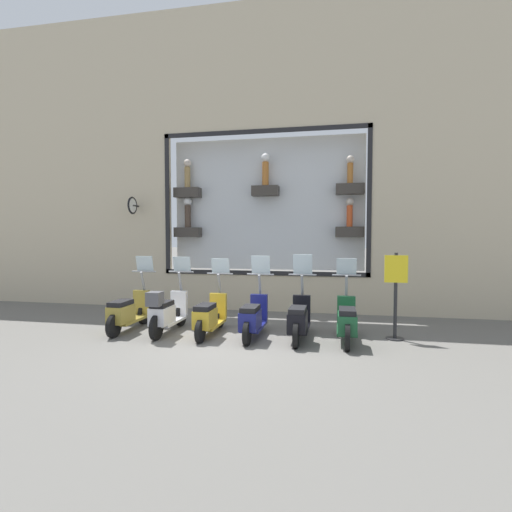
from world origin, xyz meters
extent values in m
plane|color=#66635E|center=(0.00, 0.00, 0.00)|extent=(120.00, 120.00, 0.00)
cube|color=beige|center=(3.60, 0.00, 0.50)|extent=(0.40, 5.74, 1.00)
cube|color=beige|center=(3.60, 0.00, 6.73)|extent=(0.40, 5.74, 3.46)
cube|color=black|center=(3.39, 0.00, 4.94)|extent=(0.04, 5.74, 0.12)
cube|color=black|center=(3.39, 0.00, 1.06)|extent=(0.04, 5.74, 0.12)
cube|color=black|center=(3.39, -2.81, 3.00)|extent=(0.04, 0.12, 3.99)
cube|color=black|center=(3.39, 2.81, 3.00)|extent=(0.04, 0.12, 3.99)
cube|color=silver|center=(3.95, 0.00, 3.00)|extent=(0.04, 5.50, 3.75)
cube|color=#38332D|center=(3.73, -2.32, 3.36)|extent=(0.36, 0.75, 0.28)
cylinder|color=#B26B2D|center=(3.73, -2.32, 3.78)|extent=(0.15, 0.15, 0.56)
sphere|color=beige|center=(3.73, -2.32, 4.16)|extent=(0.20, 0.20, 0.20)
cube|color=#38332D|center=(3.73, 0.00, 3.36)|extent=(0.36, 0.75, 0.28)
cylinder|color=#B26B2D|center=(3.73, 0.00, 3.83)|extent=(0.19, 0.19, 0.67)
sphere|color=white|center=(3.73, 0.00, 4.29)|extent=(0.24, 0.24, 0.24)
cube|color=#38332D|center=(3.73, 2.32, 3.36)|extent=(0.36, 0.75, 0.28)
cylinder|color=#9E7F4C|center=(3.73, 2.32, 3.80)|extent=(0.17, 0.17, 0.61)
sphere|color=beige|center=(3.73, 2.32, 4.22)|extent=(0.22, 0.22, 0.22)
cube|color=#38332D|center=(3.73, -2.32, 2.20)|extent=(0.36, 0.75, 0.28)
cylinder|color=#CC4C23|center=(3.73, -2.32, 2.63)|extent=(0.16, 0.16, 0.58)
sphere|color=beige|center=(3.73, -2.32, 3.02)|extent=(0.21, 0.21, 0.21)
cube|color=#38332D|center=(3.73, 2.32, 2.20)|extent=(0.36, 0.75, 0.28)
cylinder|color=#47382D|center=(3.73, 2.32, 2.66)|extent=(0.18, 0.18, 0.65)
sphere|color=white|center=(3.73, 2.32, 3.11)|extent=(0.23, 0.23, 0.23)
cylinder|color=black|center=(3.23, 3.73, 2.96)|extent=(0.35, 0.05, 0.05)
torus|color=black|center=(3.05, 3.73, 2.96)|extent=(0.50, 0.05, 0.50)
cylinder|color=white|center=(3.05, 3.73, 2.96)|extent=(0.41, 0.03, 0.41)
cylinder|color=black|center=(1.24, -2.20, 0.25)|extent=(0.50, 0.09, 0.50)
cylinder|color=black|center=(-0.06, -2.20, 0.25)|extent=(0.50, 0.09, 0.50)
cube|color=#19512D|center=(0.59, -2.20, 0.24)|extent=(1.02, 0.38, 0.06)
cube|color=#19512D|center=(0.22, -2.20, 0.45)|extent=(0.61, 0.35, 0.36)
cube|color=black|center=(0.22, -2.20, 0.68)|extent=(0.58, 0.31, 0.10)
cube|color=#19512D|center=(1.14, -2.20, 0.55)|extent=(0.12, 0.37, 0.56)
cylinder|color=gray|center=(1.21, -2.20, 1.04)|extent=(0.20, 0.06, 0.45)
cylinder|color=gray|center=(1.28, -2.20, 1.26)|extent=(0.04, 0.61, 0.04)
cube|color=silver|center=(1.32, -2.20, 1.44)|extent=(0.09, 0.42, 0.36)
cylinder|color=black|center=(1.25, -1.26, 0.24)|extent=(0.48, 0.09, 0.48)
cylinder|color=black|center=(-0.07, -1.26, 0.24)|extent=(0.48, 0.09, 0.48)
cube|color=black|center=(0.59, -1.26, 0.23)|extent=(1.02, 0.39, 0.06)
cube|color=black|center=(0.22, -1.26, 0.44)|extent=(0.61, 0.35, 0.36)
cube|color=black|center=(0.22, -1.26, 0.67)|extent=(0.58, 0.31, 0.10)
cube|color=black|center=(1.14, -1.26, 0.54)|extent=(0.12, 0.37, 0.56)
cylinder|color=gray|center=(1.21, -1.26, 1.03)|extent=(0.20, 0.06, 0.45)
cylinder|color=gray|center=(1.28, -1.26, 1.25)|extent=(0.04, 0.60, 0.04)
cube|color=silver|center=(1.32, -1.26, 1.47)|extent=(0.11, 0.42, 0.44)
cylinder|color=black|center=(1.26, -0.33, 0.23)|extent=(0.46, 0.09, 0.46)
cylinder|color=black|center=(-0.07, -0.33, 0.23)|extent=(0.46, 0.09, 0.46)
cube|color=navy|center=(0.59, -0.33, 0.22)|extent=(1.02, 0.39, 0.06)
cube|color=navy|center=(0.22, -0.33, 0.43)|extent=(0.61, 0.35, 0.36)
cube|color=black|center=(0.22, -0.33, 0.66)|extent=(0.58, 0.31, 0.10)
cube|color=navy|center=(1.14, -0.33, 0.53)|extent=(0.12, 0.37, 0.56)
cylinder|color=gray|center=(1.21, -0.33, 1.02)|extent=(0.20, 0.06, 0.45)
cylinder|color=gray|center=(1.28, -0.33, 1.24)|extent=(0.04, 0.60, 0.04)
cube|color=silver|center=(1.32, -0.33, 1.45)|extent=(0.10, 0.42, 0.41)
cylinder|color=black|center=(1.26, 0.61, 0.23)|extent=(0.45, 0.09, 0.45)
cylinder|color=black|center=(-0.08, 0.61, 0.23)|extent=(0.45, 0.09, 0.45)
cube|color=gold|center=(0.59, 0.61, 0.22)|extent=(1.02, 0.39, 0.06)
cube|color=gold|center=(0.22, 0.61, 0.43)|extent=(0.61, 0.35, 0.36)
cube|color=black|center=(0.22, 0.61, 0.66)|extent=(0.58, 0.31, 0.10)
cube|color=gold|center=(1.14, 0.61, 0.53)|extent=(0.12, 0.37, 0.56)
cylinder|color=gray|center=(1.21, 0.61, 1.02)|extent=(0.20, 0.06, 0.45)
cylinder|color=gray|center=(1.28, 0.61, 1.23)|extent=(0.04, 0.60, 0.04)
cube|color=silver|center=(1.32, 0.61, 1.41)|extent=(0.09, 0.42, 0.34)
cylinder|color=black|center=(1.24, 1.55, 0.25)|extent=(0.51, 0.09, 0.51)
cylinder|color=black|center=(-0.05, 1.55, 0.25)|extent=(0.51, 0.09, 0.51)
cube|color=silver|center=(0.59, 1.55, 0.24)|extent=(1.02, 0.38, 0.06)
cube|color=silver|center=(0.22, 1.55, 0.45)|extent=(0.61, 0.35, 0.36)
cube|color=black|center=(0.22, 1.55, 0.68)|extent=(0.58, 0.31, 0.10)
cube|color=silver|center=(1.14, 1.55, 0.55)|extent=(0.12, 0.37, 0.56)
cylinder|color=gray|center=(1.21, 1.55, 1.05)|extent=(0.20, 0.06, 0.45)
cylinder|color=gray|center=(1.28, 1.55, 1.26)|extent=(0.04, 0.60, 0.04)
cube|color=silver|center=(1.32, 1.55, 1.44)|extent=(0.09, 0.42, 0.35)
cube|color=#4C4C51|center=(-0.11, 1.55, 0.84)|extent=(0.28, 0.28, 0.28)
cylinder|color=black|center=(1.25, 2.48, 0.24)|extent=(0.49, 0.09, 0.49)
cylinder|color=black|center=(-0.06, 2.48, 0.24)|extent=(0.49, 0.09, 0.49)
cube|color=olive|center=(0.59, 2.48, 0.23)|extent=(1.02, 0.38, 0.06)
cube|color=olive|center=(0.22, 2.48, 0.44)|extent=(0.61, 0.35, 0.36)
cube|color=black|center=(0.22, 2.48, 0.67)|extent=(0.58, 0.31, 0.10)
cube|color=olive|center=(1.14, 2.48, 0.54)|extent=(0.12, 0.37, 0.56)
cylinder|color=gray|center=(1.21, 2.48, 1.03)|extent=(0.20, 0.06, 0.45)
cylinder|color=gray|center=(1.28, 2.48, 1.25)|extent=(0.04, 0.61, 0.04)
cube|color=silver|center=(1.32, 2.48, 1.43)|extent=(0.09, 0.42, 0.36)
cylinder|color=#232326|center=(0.97, -3.17, 0.01)|extent=(0.36, 0.36, 0.02)
cylinder|color=#232326|center=(0.97, -3.17, 0.88)|extent=(0.07, 0.07, 1.76)
cube|color=yellow|center=(0.95, -3.17, 1.43)|extent=(0.03, 0.45, 0.55)
camera|label=1|loc=(-7.42, -2.00, 2.10)|focal=28.00mm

